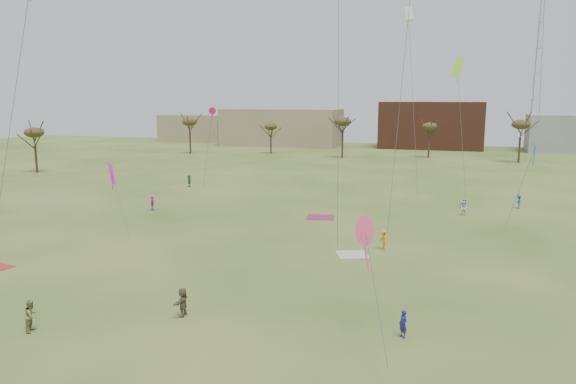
% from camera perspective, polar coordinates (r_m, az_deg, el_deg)
% --- Properties ---
extents(ground, '(260.00, 260.00, 0.00)m').
position_cam_1_polar(ground, '(34.44, -6.28, -12.33)').
color(ground, '#35551A').
rests_on(ground, ground).
extents(flyer_near_right, '(0.66, 0.67, 1.55)m').
position_cam_1_polar(flyer_near_right, '(31.25, 11.93, -13.33)').
color(flyer_near_right, navy).
rests_on(flyer_near_right, ground).
extents(spectator_fore_b, '(0.89, 1.03, 1.82)m').
position_cam_1_polar(spectator_fore_b, '(34.47, -25.20, -11.60)').
color(spectator_fore_b, '#848354').
rests_on(spectator_fore_b, ground).
extents(spectator_fore_c, '(0.60, 1.65, 1.76)m').
position_cam_1_polar(spectator_fore_c, '(33.95, -10.95, -11.20)').
color(spectator_fore_c, '#665E48').
rests_on(spectator_fore_c, ground).
extents(flyer_mid_b, '(1.23, 1.37, 1.84)m').
position_cam_1_polar(flyer_mid_b, '(47.93, 9.90, -4.89)').
color(flyer_mid_b, gold).
rests_on(flyer_mid_b, ground).
extents(spectator_mid_d, '(0.67, 1.05, 1.67)m').
position_cam_1_polar(spectator_mid_d, '(65.54, -13.98, -1.16)').
color(spectator_mid_d, '#AE48AD').
rests_on(spectator_mid_d, ground).
extents(spectator_mid_e, '(0.93, 0.81, 1.62)m').
position_cam_1_polar(spectator_mid_e, '(63.93, 17.90, -1.64)').
color(spectator_mid_e, silver).
rests_on(spectator_mid_e, ground).
extents(flyer_far_a, '(1.16, 1.70, 1.76)m').
position_cam_1_polar(flyer_far_a, '(81.94, -10.26, 1.16)').
color(flyer_far_a, '#297B38').
rests_on(flyer_far_a, ground).
extents(flyer_far_c, '(0.73, 1.14, 1.67)m').
position_cam_1_polar(flyer_far_c, '(70.29, 22.93, -0.92)').
color(flyer_far_c, '#1A527B').
rests_on(flyer_far_c, ground).
extents(blanket_cream, '(3.27, 3.27, 0.03)m').
position_cam_1_polar(blanket_cream, '(46.31, 6.74, -6.51)').
color(blanket_cream, silver).
rests_on(blanket_cream, ground).
extents(blanket_plum, '(3.46, 3.46, 0.03)m').
position_cam_1_polar(blanket_plum, '(60.17, 3.41, -2.65)').
color(blanket_plum, '#912C4B').
rests_on(blanket_plum, ground).
extents(camp_chair_right, '(0.74, 0.74, 0.87)m').
position_cam_1_polar(camp_chair_right, '(68.59, 17.80, -1.35)').
color(camp_chair_right, '#16193C').
rests_on(camp_chair_right, ground).
extents(kites_aloft, '(55.82, 49.66, 25.95)m').
position_cam_1_polar(kites_aloft, '(56.14, 7.88, 16.04)').
color(kites_aloft, '#EC29ED').
rests_on(kites_aloft, ground).
extents(tree_line, '(117.44, 49.32, 8.91)m').
position_cam_1_polar(tree_line, '(109.52, 9.45, 6.58)').
color(tree_line, '#3A2B1E').
rests_on(tree_line, ground).
extents(building_tan, '(32.00, 14.00, 10.00)m').
position_cam_1_polar(building_tan, '(152.12, -0.66, 6.78)').
color(building_tan, '#937F60').
rests_on(building_tan, ground).
extents(building_brick, '(26.00, 16.00, 12.00)m').
position_cam_1_polar(building_brick, '(149.45, 14.78, 6.79)').
color(building_brick, brown).
rests_on(building_brick, ground).
extents(building_tan_west, '(20.00, 12.00, 8.00)m').
position_cam_1_polar(building_tan_west, '(170.34, -9.58, 6.63)').
color(building_tan_west, '#937F60').
rests_on(building_tan_west, ground).
extents(radio_tower, '(1.51, 1.72, 41.00)m').
position_cam_1_polar(radio_tower, '(155.10, 24.54, 11.23)').
color(radio_tower, '#9EA3A8').
rests_on(radio_tower, ground).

